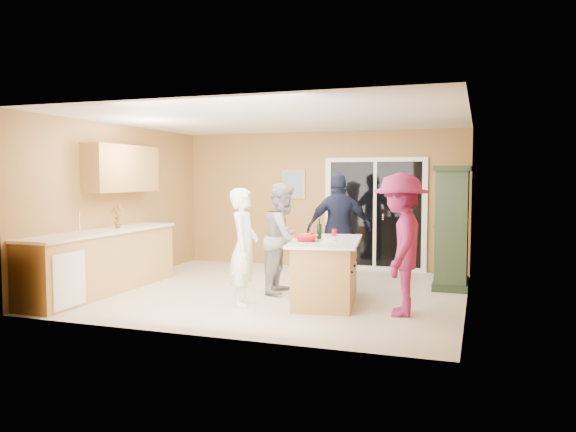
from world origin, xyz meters
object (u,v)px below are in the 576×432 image
(woman_grey, at_px, (284,238))
(woman_magenta, at_px, (400,244))
(woman_white, at_px, (244,247))
(woman_navy, at_px, (339,229))
(green_hutch, at_px, (452,229))
(kitchen_island, at_px, (326,273))

(woman_grey, xyz_separation_m, woman_magenta, (1.84, -0.83, 0.07))
(woman_white, bearing_deg, woman_navy, -34.89)
(woman_white, height_order, woman_grey, woman_grey)
(green_hutch, height_order, woman_magenta, green_hutch)
(kitchen_island, distance_m, woman_grey, 1.00)
(woman_navy, relative_size, woman_magenta, 1.01)
(green_hutch, distance_m, woman_white, 3.42)
(kitchen_island, xyz_separation_m, woman_navy, (-0.15, 1.37, 0.49))
(woman_magenta, bearing_deg, woman_grey, -118.81)
(woman_navy, height_order, woman_magenta, woman_navy)
(green_hutch, bearing_deg, woman_navy, -169.29)
(woman_magenta, bearing_deg, woman_navy, -149.78)
(woman_white, distance_m, woman_grey, 0.99)
(green_hutch, bearing_deg, kitchen_island, -133.12)
(kitchen_island, bearing_deg, woman_magenta, -27.94)
(woman_white, distance_m, woman_navy, 2.07)
(green_hutch, xyz_separation_m, woman_grey, (-2.37, -1.24, -0.11))
(woman_navy, bearing_deg, woman_white, 38.09)
(kitchen_island, height_order, woman_magenta, woman_magenta)
(kitchen_island, height_order, woman_grey, woman_grey)
(kitchen_island, relative_size, woman_grey, 1.08)
(woman_white, height_order, woman_magenta, woman_magenta)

